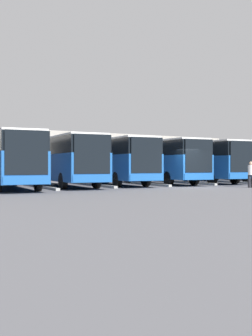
% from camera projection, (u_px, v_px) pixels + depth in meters
% --- Properties ---
extents(ground_plane, '(600.00, 600.00, 0.00)m').
position_uv_depth(ground_plane, '(187.00, 188.00, 26.90)').
color(ground_plane, '#5B5B60').
extents(bus_1, '(3.90, 11.22, 3.28)m').
position_uv_depth(bus_1, '(230.00, 161.00, 37.05)').
color(bus_1, '#19519E').
rests_on(bus_1, ground_plane).
extents(curb_divider_1, '(1.02, 5.71, 0.15)m').
position_uv_depth(curb_divider_1, '(228.00, 182.00, 34.61)').
color(curb_divider_1, '#9E9E99').
rests_on(curb_divider_1, ground_plane).
extents(bus_2, '(3.90, 11.22, 3.28)m').
position_uv_depth(bus_2, '(198.00, 161.00, 34.75)').
color(bus_2, '#19519E').
rests_on(bus_2, ground_plane).
extents(curb_divider_2, '(1.02, 5.71, 0.15)m').
position_uv_depth(curb_divider_2, '(193.00, 183.00, 32.30)').
color(curb_divider_2, '#9E9E99').
rests_on(curb_divider_2, ground_plane).
extents(bus_3, '(3.90, 11.22, 3.28)m').
position_uv_depth(bus_3, '(158.00, 160.00, 32.70)').
color(bus_3, '#19519E').
rests_on(bus_3, ground_plane).
extents(curb_divider_3, '(1.02, 5.71, 0.15)m').
position_uv_depth(curb_divider_3, '(150.00, 184.00, 30.26)').
color(curb_divider_3, '#9E9E99').
rests_on(curb_divider_3, ground_plane).
extents(bus_4, '(3.90, 11.22, 3.28)m').
position_uv_depth(bus_4, '(111.00, 160.00, 30.81)').
color(bus_4, '#19519E').
rests_on(bus_4, ground_plane).
extents(curb_divider_4, '(1.02, 5.71, 0.15)m').
position_uv_depth(curb_divider_4, '(99.00, 185.00, 28.37)').
color(curb_divider_4, '#9E9E99').
rests_on(curb_divider_4, ground_plane).
extents(bus_5, '(3.90, 11.22, 3.28)m').
position_uv_depth(bus_5, '(64.00, 159.00, 28.32)').
color(bus_5, '#19519E').
rests_on(bus_5, ground_plane).
extents(curb_divider_5, '(1.02, 5.71, 0.15)m').
position_uv_depth(curb_divider_5, '(45.00, 187.00, 25.88)').
color(curb_divider_5, '#9E9E99').
rests_on(curb_divider_5, ground_plane).
extents(bus_6, '(3.90, 11.22, 3.28)m').
position_uv_depth(bus_6, '(8.00, 159.00, 25.62)').
color(bus_6, '#19519E').
rests_on(bus_6, ground_plane).
extents(pedestrian, '(0.52, 0.52, 1.67)m').
position_uv_depth(pedestrian, '(251.00, 174.00, 26.81)').
color(pedestrian, black).
rests_on(pedestrian, ground_plane).
extents(station_building, '(41.76, 13.98, 4.83)m').
position_uv_depth(station_building, '(46.00, 156.00, 46.27)').
color(station_building, '#A8A399').
rests_on(station_building, ground_plane).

